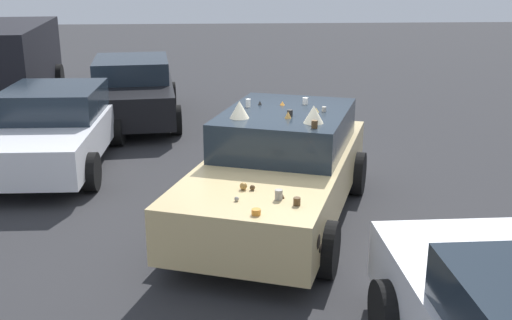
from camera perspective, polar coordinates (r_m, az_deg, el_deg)
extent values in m
plane|color=#2D2D30|center=(8.68, 1.99, -5.63)|extent=(60.00, 60.00, 0.00)
cube|color=#D8BC7F|center=(8.46, 2.03, -1.79)|extent=(4.83, 3.18, 0.67)
cube|color=#1E2833|center=(8.69, 2.78, 2.88)|extent=(2.59, 2.28, 0.53)
cylinder|color=black|center=(7.14, 6.57, -8.19)|extent=(0.70, 0.43, 0.67)
cylinder|color=black|center=(7.61, -7.36, -6.52)|extent=(0.70, 0.43, 0.67)
cylinder|color=black|center=(9.70, 9.31, -1.22)|extent=(0.70, 0.43, 0.67)
cylinder|color=black|center=(10.05, -1.19, -0.30)|extent=(0.70, 0.43, 0.67)
ellipsoid|color=black|center=(6.57, 5.80, -7.51)|extent=(0.18, 0.08, 0.16)
ellipsoid|color=black|center=(8.01, -5.59, -2.31)|extent=(0.14, 0.06, 0.13)
ellipsoid|color=black|center=(10.04, -0.89, 2.31)|extent=(0.12, 0.06, 0.08)
ellipsoid|color=black|center=(9.95, -1.07, 2.07)|extent=(0.12, 0.06, 0.10)
ellipsoid|color=black|center=(6.74, 5.97, -8.10)|extent=(0.16, 0.07, 0.09)
ellipsoid|color=black|center=(9.66, -1.78, -0.40)|extent=(0.11, 0.06, 0.10)
ellipsoid|color=black|center=(8.48, -4.28, -1.19)|extent=(0.19, 0.08, 0.14)
sphere|color=#A87A38|center=(7.10, -1.17, -2.42)|extent=(0.09, 0.09, 0.09)
cylinder|color=#51381E|center=(6.66, 3.79, -3.83)|extent=(0.09, 0.09, 0.09)
cone|color=#51381E|center=(6.85, 2.35, -3.23)|extent=(0.10, 0.10, 0.08)
sphere|color=#51381E|center=(7.09, -0.33, -2.56)|extent=(0.06, 0.06, 0.06)
cylinder|color=orange|center=(6.41, 0.01, -4.81)|extent=(0.10, 0.10, 0.06)
sphere|color=gray|center=(6.77, -1.80, -3.60)|extent=(0.05, 0.05, 0.05)
cylinder|color=gray|center=(6.80, 2.10, -3.22)|extent=(0.12, 0.12, 0.11)
cylinder|color=gray|center=(8.59, 6.29, 4.68)|extent=(0.07, 0.07, 0.07)
cylinder|color=silver|center=(9.04, 4.57, 5.45)|extent=(0.11, 0.11, 0.09)
cylinder|color=#51381E|center=(7.71, 5.42, 3.31)|extent=(0.11, 0.11, 0.10)
cylinder|color=silver|center=(8.83, -0.73, 5.28)|extent=(0.09, 0.09, 0.12)
cylinder|color=black|center=(8.29, 3.14, 4.34)|extent=(0.10, 0.10, 0.09)
cone|color=orange|center=(8.95, 2.44, 5.25)|extent=(0.08, 0.08, 0.06)
cone|color=#A87A38|center=(8.18, 2.97, 4.18)|extent=(0.12, 0.12, 0.09)
cone|color=black|center=(8.96, 0.37, 5.30)|extent=(0.07, 0.07, 0.06)
cone|color=tan|center=(8.55, 5.57, 4.62)|extent=(0.11, 0.11, 0.06)
cone|color=beige|center=(7.94, 5.33, 4.22)|extent=(0.26, 0.26, 0.23)
cone|color=beige|center=(8.17, -1.54, 4.68)|extent=(0.26, 0.26, 0.23)
cube|color=black|center=(17.21, -22.25, 8.70)|extent=(5.18, 2.51, 1.66)
cube|color=#1E2833|center=(18.87, -21.19, 10.52)|extent=(0.28, 1.82, 0.60)
cylinder|color=black|center=(18.58, -17.77, 7.30)|extent=(0.74, 0.30, 0.72)
cylinder|color=black|center=(15.67, -19.37, 5.34)|extent=(0.74, 0.30, 0.72)
cube|color=white|center=(11.37, -18.14, 2.18)|extent=(4.14, 1.76, 0.61)
cube|color=#1E2833|center=(11.45, -18.13, 5.17)|extent=(1.81, 1.60, 0.50)
cylinder|color=black|center=(10.04, -14.99, -1.07)|extent=(0.63, 0.23, 0.62)
cylinder|color=black|center=(12.44, -12.64, 2.70)|extent=(0.63, 0.23, 0.62)
cylinder|color=black|center=(12.86, -20.39, 2.49)|extent=(0.63, 0.23, 0.62)
cube|color=black|center=(14.29, -11.29, 5.92)|extent=(4.48, 2.21, 0.69)
cube|color=#1E2833|center=(14.32, -11.42, 8.27)|extent=(2.20, 1.82, 0.46)
cylinder|color=black|center=(13.05, -7.39, 3.68)|extent=(0.65, 0.29, 0.63)
cylinder|color=black|center=(13.11, -15.25, 3.27)|extent=(0.65, 0.29, 0.63)
cylinder|color=black|center=(15.66, -7.83, 6.00)|extent=(0.65, 0.29, 0.63)
cylinder|color=black|center=(15.71, -14.41, 5.65)|extent=(0.65, 0.29, 0.63)
cylinder|color=black|center=(6.05, 12.03, -13.71)|extent=(0.64, 0.23, 0.64)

